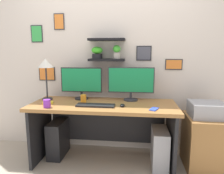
{
  "coord_description": "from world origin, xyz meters",
  "views": [
    {
      "loc": [
        0.39,
        -2.37,
        1.37
      ],
      "look_at": [
        0.1,
        0.05,
        0.95
      ],
      "focal_mm": 32.93,
      "sensor_mm": 36.0,
      "label": 1
    }
  ],
  "objects_px": {
    "desk_lamp": "(46,66)",
    "cell_phone": "(154,109)",
    "monitor_left": "(81,82)",
    "pen_cup": "(83,99)",
    "keyboard": "(96,105)",
    "coffee_mug": "(47,103)",
    "monitor_right": "(131,82)",
    "drawer_cabinet": "(204,142)",
    "computer_mouse": "(122,105)",
    "computer_tower_left": "(58,138)",
    "desk": "(104,118)",
    "printer": "(207,110)",
    "computer_tower_right": "(160,149)",
    "scissors_tray": "(48,103)"
  },
  "relations": [
    {
      "from": "cell_phone",
      "to": "drawer_cabinet",
      "type": "height_order",
      "value": "cell_phone"
    },
    {
      "from": "printer",
      "to": "monitor_right",
      "type": "bearing_deg",
      "value": 167.04
    },
    {
      "from": "coffee_mug",
      "to": "computer_tower_left",
      "type": "relative_size",
      "value": 0.19
    },
    {
      "from": "scissors_tray",
      "to": "computer_tower_right",
      "type": "distance_m",
      "value": 1.44
    },
    {
      "from": "cell_phone",
      "to": "coffee_mug",
      "type": "xyz_separation_m",
      "value": [
        -1.19,
        -0.06,
        0.04
      ]
    },
    {
      "from": "drawer_cabinet",
      "to": "computer_tower_right",
      "type": "distance_m",
      "value": 0.53
    },
    {
      "from": "monitor_left",
      "to": "desk_lamp",
      "type": "distance_m",
      "value": 0.49
    },
    {
      "from": "monitor_right",
      "to": "computer_tower_right",
      "type": "bearing_deg",
      "value": -36.58
    },
    {
      "from": "desk",
      "to": "printer",
      "type": "xyz_separation_m",
      "value": [
        1.2,
        -0.04,
        0.17
      ]
    },
    {
      "from": "desk",
      "to": "keyboard",
      "type": "distance_m",
      "value": 0.29
    },
    {
      "from": "monitor_right",
      "to": "drawer_cabinet",
      "type": "xyz_separation_m",
      "value": [
        0.88,
        -0.2,
        -0.67
      ]
    },
    {
      "from": "desk",
      "to": "computer_tower_right",
      "type": "relative_size",
      "value": 3.73
    },
    {
      "from": "desk",
      "to": "computer_tower_right",
      "type": "xyz_separation_m",
      "value": [
        0.68,
        -0.1,
        -0.31
      ]
    },
    {
      "from": "cell_phone",
      "to": "computer_tower_right",
      "type": "distance_m",
      "value": 0.55
    },
    {
      "from": "keyboard",
      "to": "computer_tower_right",
      "type": "bearing_deg",
      "value": 5.95
    },
    {
      "from": "monitor_left",
      "to": "computer_tower_right",
      "type": "distance_m",
      "value": 1.28
    },
    {
      "from": "monitor_right",
      "to": "coffee_mug",
      "type": "height_order",
      "value": "monitor_right"
    },
    {
      "from": "monitor_right",
      "to": "desk_lamp",
      "type": "bearing_deg",
      "value": -174.9
    },
    {
      "from": "monitor_left",
      "to": "pen_cup",
      "type": "bearing_deg",
      "value": -69.58
    },
    {
      "from": "monitor_left",
      "to": "keyboard",
      "type": "relative_size",
      "value": 1.23
    },
    {
      "from": "drawer_cabinet",
      "to": "printer",
      "type": "height_order",
      "value": "printer"
    },
    {
      "from": "coffee_mug",
      "to": "pen_cup",
      "type": "bearing_deg",
      "value": 35.91
    },
    {
      "from": "desk",
      "to": "coffee_mug",
      "type": "height_order",
      "value": "coffee_mug"
    },
    {
      "from": "cell_phone",
      "to": "computer_tower_left",
      "type": "distance_m",
      "value": 1.34
    },
    {
      "from": "desk",
      "to": "monitor_left",
      "type": "relative_size",
      "value": 3.22
    },
    {
      "from": "computer_tower_right",
      "to": "computer_tower_left",
      "type": "bearing_deg",
      "value": 174.0
    },
    {
      "from": "scissors_tray",
      "to": "computer_tower_right",
      "type": "relative_size",
      "value": 0.26
    },
    {
      "from": "drawer_cabinet",
      "to": "printer",
      "type": "xyz_separation_m",
      "value": [
        0.0,
        0.0,
        0.4
      ]
    },
    {
      "from": "computer_mouse",
      "to": "computer_tower_right",
      "type": "height_order",
      "value": "computer_mouse"
    },
    {
      "from": "monitor_right",
      "to": "computer_mouse",
      "type": "distance_m",
      "value": 0.4
    },
    {
      "from": "computer_mouse",
      "to": "pen_cup",
      "type": "distance_m",
      "value": 0.5
    },
    {
      "from": "pen_cup",
      "to": "computer_tower_left",
      "type": "distance_m",
      "value": 0.68
    },
    {
      "from": "keyboard",
      "to": "coffee_mug",
      "type": "height_order",
      "value": "coffee_mug"
    },
    {
      "from": "pen_cup",
      "to": "computer_tower_right",
      "type": "relative_size",
      "value": 0.21
    },
    {
      "from": "keyboard",
      "to": "coffee_mug",
      "type": "relative_size",
      "value": 4.89
    },
    {
      "from": "keyboard",
      "to": "computer_mouse",
      "type": "xyz_separation_m",
      "value": [
        0.31,
        0.02,
        0.01
      ]
    },
    {
      "from": "pen_cup",
      "to": "computer_tower_right",
      "type": "xyz_separation_m",
      "value": [
        0.93,
        -0.06,
        -0.57
      ]
    },
    {
      "from": "keyboard",
      "to": "monitor_right",
      "type": "bearing_deg",
      "value": 41.19
    },
    {
      "from": "monitor_left",
      "to": "desk_lamp",
      "type": "height_order",
      "value": "desk_lamp"
    },
    {
      "from": "monitor_right",
      "to": "pen_cup",
      "type": "distance_m",
      "value": 0.63
    },
    {
      "from": "keyboard",
      "to": "coffee_mug",
      "type": "distance_m",
      "value": 0.54
    },
    {
      "from": "desk",
      "to": "printer",
      "type": "relative_size",
      "value": 4.59
    },
    {
      "from": "desk",
      "to": "monitor_left",
      "type": "distance_m",
      "value": 0.56
    },
    {
      "from": "drawer_cabinet",
      "to": "computer_mouse",
      "type": "bearing_deg",
      "value": -172.61
    },
    {
      "from": "monitor_left",
      "to": "computer_tower_left",
      "type": "xyz_separation_m",
      "value": [
        -0.3,
        -0.13,
        -0.74
      ]
    },
    {
      "from": "monitor_right",
      "to": "keyboard",
      "type": "relative_size",
      "value": 1.33
    },
    {
      "from": "computer_mouse",
      "to": "computer_tower_left",
      "type": "xyz_separation_m",
      "value": [
        -0.86,
        0.2,
        -0.53
      ]
    },
    {
      "from": "computer_tower_left",
      "to": "drawer_cabinet",
      "type": "bearing_deg",
      "value": -2.33
    },
    {
      "from": "desk_lamp",
      "to": "cell_phone",
      "type": "relative_size",
      "value": 3.79
    },
    {
      "from": "monitor_left",
      "to": "computer_tower_left",
      "type": "height_order",
      "value": "monitor_left"
    }
  ]
}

